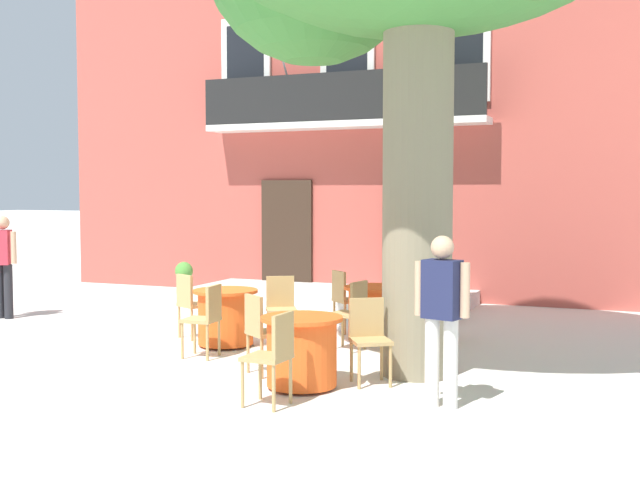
# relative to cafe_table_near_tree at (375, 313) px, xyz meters

# --- Properties ---
(ground_plane) EXTENTS (120.00, 120.00, 0.00)m
(ground_plane) POSITION_rel_cafe_table_near_tree_xyz_m (-2.33, -0.85, -0.39)
(ground_plane) COLOR silver
(building_facade) EXTENTS (13.00, 5.09, 7.50)m
(building_facade) POSITION_rel_cafe_table_near_tree_xyz_m (-1.93, 6.14, 3.36)
(building_facade) COLOR #B24C42
(building_facade) RESTS_ON ground
(entrance_step_platform) EXTENTS (5.22, 2.57, 0.25)m
(entrance_step_platform) POSITION_rel_cafe_table_near_tree_xyz_m (-1.93, 2.87, -0.27)
(entrance_step_platform) COLOR silver
(entrance_step_platform) RESTS_ON ground
(cafe_table_near_tree) EXTENTS (0.86, 0.86, 0.76)m
(cafe_table_near_tree) POSITION_rel_cafe_table_near_tree_xyz_m (0.00, 0.00, 0.00)
(cafe_table_near_tree) COLOR #EA561E
(cafe_table_near_tree) RESTS_ON ground
(cafe_chair_near_tree_0) EXTENTS (0.47, 0.47, 0.91)m
(cafe_chair_near_tree_0) POSITION_rel_cafe_table_near_tree_xyz_m (-0.07, -0.75, 0.14)
(cafe_chair_near_tree_0) COLOR tan
(cafe_chair_near_tree_0) RESTS_ON ground
(cafe_chair_near_tree_1) EXTENTS (0.52, 0.52, 0.91)m
(cafe_chair_near_tree_1) POSITION_rel_cafe_table_near_tree_xyz_m (0.66, 0.36, 0.14)
(cafe_chair_near_tree_1) COLOR tan
(cafe_chair_near_tree_1) RESTS_ON ground
(cafe_chair_near_tree_2) EXTENTS (0.56, 0.56, 0.91)m
(cafe_chair_near_tree_2) POSITION_rel_cafe_table_near_tree_xyz_m (-0.61, 0.45, 0.14)
(cafe_chair_near_tree_2) COLOR tan
(cafe_chair_near_tree_2) RESTS_ON ground
(cafe_table_middle) EXTENTS (0.86, 0.86, 0.76)m
(cafe_table_middle) POSITION_rel_cafe_table_near_tree_xyz_m (-1.74, -1.10, 0.00)
(cafe_table_middle) COLOR #EA561E
(cafe_table_middle) RESTS_ON ground
(cafe_chair_middle_0) EXTENTS (0.55, 0.55, 0.91)m
(cafe_chair_middle_0) POSITION_rel_cafe_table_near_tree_xyz_m (-1.13, -0.66, 0.14)
(cafe_chair_middle_0) COLOR tan
(cafe_chair_middle_0) RESTS_ON ground
(cafe_chair_middle_1) EXTENTS (0.54, 0.54, 0.91)m
(cafe_chair_middle_1) POSITION_rel_cafe_table_near_tree_xyz_m (-2.44, -0.83, 0.14)
(cafe_chair_middle_1) COLOR tan
(cafe_chair_middle_1) RESTS_ON ground
(cafe_chair_middle_2) EXTENTS (0.43, 0.43, 0.91)m
(cafe_chair_middle_2) POSITION_rel_cafe_table_near_tree_xyz_m (-1.60, -1.84, 0.14)
(cafe_chair_middle_2) COLOR tan
(cafe_chair_middle_2) RESTS_ON ground
(cafe_table_front) EXTENTS (0.86, 0.86, 0.76)m
(cafe_table_front) POSITION_rel_cafe_table_near_tree_xyz_m (0.10, -2.78, 0.00)
(cafe_table_front) COLOR #EA561E
(cafe_table_front) RESTS_ON ground
(cafe_chair_front_0) EXTENTS (0.42, 0.42, 0.91)m
(cafe_chair_front_0) POSITION_rel_cafe_table_near_tree_xyz_m (0.13, -3.53, 0.14)
(cafe_chair_front_0) COLOR tan
(cafe_chair_front_0) RESTS_ON ground
(cafe_chair_front_1) EXTENTS (0.55, 0.55, 0.91)m
(cafe_chair_front_1) POSITION_rel_cafe_table_near_tree_xyz_m (0.68, -2.30, 0.14)
(cafe_chair_front_1) COLOR tan
(cafe_chair_front_1) RESTS_ON ground
(cafe_chair_front_2) EXTENTS (0.56, 0.56, 0.91)m
(cafe_chair_front_2) POSITION_rel_cafe_table_near_tree_xyz_m (-0.55, -2.40, 0.14)
(cafe_chair_front_2) COLOR tan
(cafe_chair_front_2) RESTS_ON ground
(ground_planter_left) EXTENTS (0.35, 0.35, 0.69)m
(ground_planter_left) POSITION_rel_cafe_table_near_tree_xyz_m (-4.89, 2.89, -0.00)
(ground_planter_left) COLOR #47423D
(ground_planter_left) RESTS_ON ground
(pedestrian_near_entrance) EXTENTS (0.53, 0.40, 1.68)m
(pedestrian_near_entrance) POSITION_rel_cafe_table_near_tree_xyz_m (-6.20, -0.46, 0.56)
(pedestrian_near_entrance) COLOR #232328
(pedestrian_near_entrance) RESTS_ON ground
(pedestrian_mid_plaza) EXTENTS (0.53, 0.30, 1.65)m
(pedestrian_mid_plaza) POSITION_rel_cafe_table_near_tree_xyz_m (1.63, -2.95, 0.54)
(pedestrian_mid_plaza) COLOR silver
(pedestrian_mid_plaza) RESTS_ON ground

